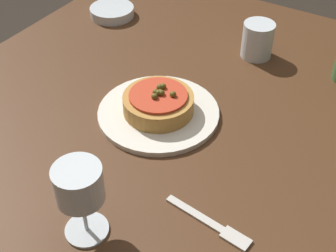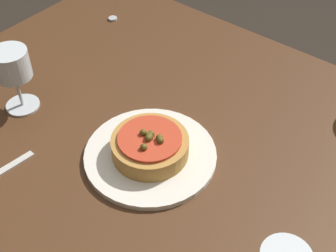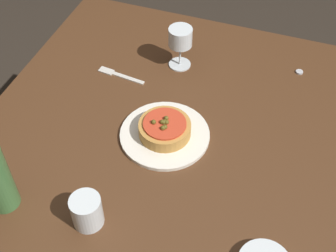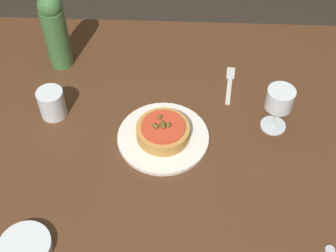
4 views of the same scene
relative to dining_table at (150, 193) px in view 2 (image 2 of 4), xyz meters
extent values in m
cube|color=#4C2D19|center=(0.00, 0.00, 0.07)|extent=(1.24, 1.07, 0.03)
cylinder|color=#4C2D19|center=(0.56, -0.48, -0.31)|extent=(0.06, 0.06, 0.74)
cylinder|color=white|center=(0.01, -0.02, 0.10)|extent=(0.26, 0.26, 0.01)
cylinder|color=#BC843D|center=(0.01, -0.02, 0.12)|extent=(0.15, 0.15, 0.04)
cylinder|color=red|center=(0.01, -0.02, 0.14)|extent=(0.12, 0.12, 0.01)
sphere|color=brown|center=(0.03, -0.02, 0.15)|extent=(0.01, 0.01, 0.01)
sphere|color=brown|center=(-0.01, -0.02, 0.15)|extent=(0.01, 0.01, 0.01)
sphere|color=brown|center=(0.01, -0.01, 0.15)|extent=(0.01, 0.01, 0.01)
sphere|color=brown|center=(0.01, -0.02, 0.15)|extent=(0.01, 0.01, 0.01)
sphere|color=brown|center=(0.00, 0.01, 0.15)|extent=(0.01, 0.01, 0.01)
sphere|color=brown|center=(0.01, -0.02, 0.15)|extent=(0.01, 0.01, 0.01)
sphere|color=brown|center=(-0.01, -0.02, 0.15)|extent=(0.01, 0.01, 0.01)
sphere|color=brown|center=(0.01, -0.01, 0.15)|extent=(0.01, 0.01, 0.01)
cylinder|color=silver|center=(0.33, 0.04, 0.09)|extent=(0.07, 0.07, 0.00)
cylinder|color=silver|center=(0.33, 0.04, 0.13)|extent=(0.01, 0.01, 0.08)
cylinder|color=silver|center=(0.33, 0.04, 0.21)|extent=(0.08, 0.08, 0.06)
cube|color=beige|center=(0.21, 0.18, 0.09)|extent=(0.03, 0.12, 0.00)
cylinder|color=#B7B7BC|center=(0.43, -0.35, 0.09)|extent=(0.02, 0.02, 0.01)
camera|label=1|loc=(0.67, 0.41, 0.74)|focal=50.00mm
camera|label=2|loc=(-0.41, 0.45, 0.78)|focal=50.00mm
camera|label=3|loc=(-0.84, -0.33, 1.12)|focal=50.00mm
camera|label=4|loc=(0.06, -0.87, 1.14)|focal=50.00mm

